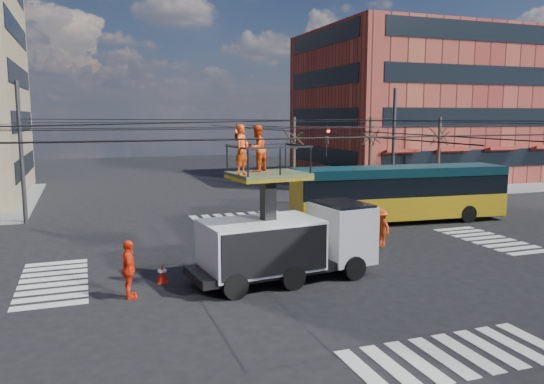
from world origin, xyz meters
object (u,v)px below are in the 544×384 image
(city_bus, at_px, (399,192))
(worker_ground, at_px, (129,269))
(traffic_cone, at_px, (162,273))
(flagger, at_px, (381,228))
(utility_truck, at_px, (288,228))

(city_bus, bearing_deg, worker_ground, -148.05)
(traffic_cone, height_order, flagger, flagger)
(utility_truck, distance_m, worker_ground, 5.85)
(city_bus, height_order, worker_ground, city_bus)
(city_bus, bearing_deg, traffic_cone, -150.18)
(utility_truck, relative_size, flagger, 4.05)
(city_bus, distance_m, flagger, 6.37)
(utility_truck, relative_size, worker_ground, 3.63)
(city_bus, relative_size, traffic_cone, 18.04)
(city_bus, bearing_deg, utility_truck, -136.92)
(city_bus, relative_size, worker_ground, 6.38)
(worker_ground, xyz_separation_m, flagger, (11.68, 3.33, -0.10))
(worker_ground, height_order, flagger, worker_ground)
(utility_truck, bearing_deg, flagger, 21.43)
(flagger, bearing_deg, worker_ground, -82.47)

